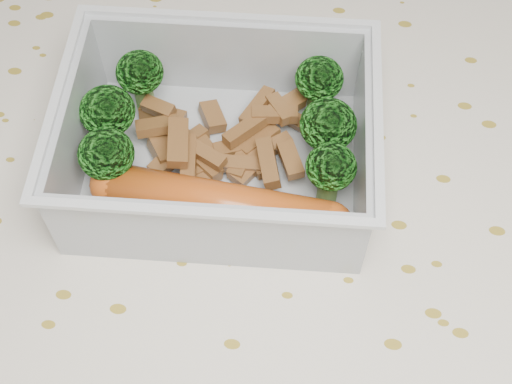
# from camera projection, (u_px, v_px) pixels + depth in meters

# --- Properties ---
(dining_table) EXTENTS (1.40, 0.90, 0.75)m
(dining_table) POSITION_uv_depth(u_px,v_px,m) (265.00, 266.00, 0.51)
(dining_table) COLOR brown
(dining_table) RESTS_ON ground
(tablecloth) EXTENTS (1.46, 0.96, 0.19)m
(tablecloth) POSITION_uv_depth(u_px,v_px,m) (266.00, 232.00, 0.47)
(tablecloth) COLOR silver
(tablecloth) RESTS_ON dining_table
(lunch_container) EXTENTS (0.19, 0.15, 0.06)m
(lunch_container) POSITION_uv_depth(u_px,v_px,m) (219.00, 149.00, 0.43)
(lunch_container) COLOR silver
(lunch_container) RESTS_ON tablecloth
(broccoli_florets) EXTENTS (0.17, 0.10, 0.05)m
(broccoli_florets) POSITION_uv_depth(u_px,v_px,m) (218.00, 121.00, 0.42)
(broccoli_florets) COLOR #608C3F
(broccoli_florets) RESTS_ON lunch_container
(meat_pile) EXTENTS (0.11, 0.08, 0.03)m
(meat_pile) POSITION_uv_depth(u_px,v_px,m) (222.00, 143.00, 0.44)
(meat_pile) COLOR brown
(meat_pile) RESTS_ON lunch_container
(sausage) EXTENTS (0.16, 0.04, 0.03)m
(sausage) POSITION_uv_depth(u_px,v_px,m) (219.00, 205.00, 0.41)
(sausage) COLOR #BC4E16
(sausage) RESTS_ON lunch_container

